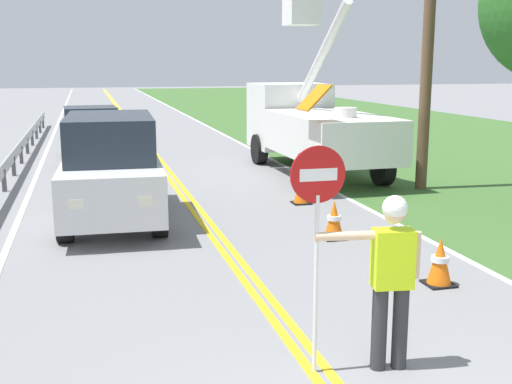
% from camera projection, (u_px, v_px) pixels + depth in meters
% --- Properties ---
extents(grass_verge_right, '(16.00, 110.00, 0.01)m').
position_uv_depth(grass_verge_right, '(437.00, 140.00, 26.16)').
color(grass_verge_right, '#3D662D').
rests_on(grass_verge_right, ground).
extents(centerline_yellow_left, '(0.11, 110.00, 0.01)m').
position_uv_depth(centerline_yellow_left, '(147.00, 149.00, 23.24)').
color(centerline_yellow_left, yellow).
rests_on(centerline_yellow_left, ground).
extents(centerline_yellow_right, '(0.11, 110.00, 0.01)m').
position_uv_depth(centerline_yellow_right, '(152.00, 149.00, 23.28)').
color(centerline_yellow_right, yellow).
rests_on(centerline_yellow_right, ground).
extents(edge_line_right, '(0.12, 110.00, 0.01)m').
position_uv_depth(edge_line_right, '(246.00, 146.00, 24.16)').
color(edge_line_right, silver).
rests_on(edge_line_right, ground).
extents(edge_line_left, '(0.12, 110.00, 0.01)m').
position_uv_depth(edge_line_left, '(46.00, 153.00, 22.36)').
color(edge_line_left, silver).
rests_on(edge_line_left, ground).
extents(flagger_worker, '(1.08, 0.30, 1.83)m').
position_uv_depth(flagger_worker, '(391.00, 271.00, 6.45)').
color(flagger_worker, '#2D2D33').
rests_on(flagger_worker, ground).
extents(stop_sign_paddle, '(0.56, 0.04, 2.33)m').
position_uv_depth(stop_sign_paddle, '(317.00, 209.00, 6.23)').
color(stop_sign_paddle, silver).
rests_on(stop_sign_paddle, ground).
extents(utility_bucket_truck, '(2.67, 6.84, 4.96)m').
position_uv_depth(utility_bucket_truck, '(310.00, 123.00, 18.39)').
color(utility_bucket_truck, white).
rests_on(utility_bucket_truck, ground).
extents(oncoming_suv_nearest, '(2.07, 4.68, 2.10)m').
position_uv_depth(oncoming_suv_nearest, '(111.00, 168.00, 12.64)').
color(oncoming_suv_nearest, silver).
rests_on(oncoming_suv_nearest, ground).
extents(oncoming_sedan_second, '(2.04, 4.17, 1.70)m').
position_uv_depth(oncoming_sedan_second, '(92.00, 134.00, 20.59)').
color(oncoming_sedan_second, silver).
rests_on(oncoming_sedan_second, ground).
extents(utility_pole_near, '(1.80, 0.28, 8.56)m').
position_uv_depth(utility_pole_near, '(430.00, 4.00, 15.19)').
color(utility_pole_near, brown).
rests_on(utility_pole_near, ground).
extents(traffic_cone_lead, '(0.40, 0.40, 0.70)m').
position_uv_depth(traffic_cone_lead, '(440.00, 262.00, 9.07)').
color(traffic_cone_lead, orange).
rests_on(traffic_cone_lead, ground).
extents(traffic_cone_mid, '(0.40, 0.40, 0.70)m').
position_uv_depth(traffic_cone_mid, '(334.00, 220.00, 11.46)').
color(traffic_cone_mid, orange).
rests_on(traffic_cone_mid, ground).
extents(traffic_cone_tail, '(0.40, 0.40, 0.70)m').
position_uv_depth(traffic_cone_tail, '(301.00, 189.00, 14.32)').
color(traffic_cone_tail, orange).
rests_on(traffic_cone_tail, ground).
extents(guardrail_left_shoulder, '(0.10, 32.00, 0.71)m').
position_uv_depth(guardrail_left_shoulder, '(8.00, 164.00, 16.70)').
color(guardrail_left_shoulder, '#9EA0A3').
rests_on(guardrail_left_shoulder, ground).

